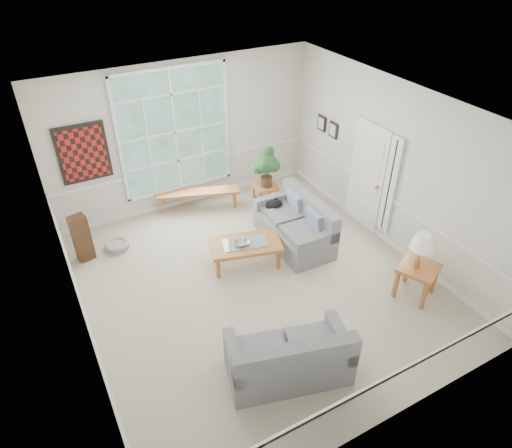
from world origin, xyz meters
The scene contains 24 objects.
floor centered at (0.00, 0.00, -0.01)m, with size 5.50×6.00×0.01m, color #AAA28D.
ceiling centered at (0.00, 0.00, 3.00)m, with size 5.50×6.00×0.02m, color white.
wall_back centered at (0.00, 3.00, 1.50)m, with size 5.50×0.02×3.00m, color silver.
wall_front centered at (0.00, -3.00, 1.50)m, with size 5.50×0.02×3.00m, color silver.
wall_left centered at (-2.75, 0.00, 1.50)m, with size 0.02×6.00×3.00m, color silver.
wall_right centered at (2.75, 0.00, 1.50)m, with size 0.02×6.00×3.00m, color silver.
window_back centered at (-0.20, 2.96, 1.65)m, with size 2.30×0.08×2.40m, color white.
entry_door centered at (2.71, 0.60, 1.05)m, with size 0.08×0.90×2.10m, color white.
door_sidelight centered at (2.71, -0.03, 1.15)m, with size 0.08×0.26×1.90m, color white.
wall_art centered at (-1.95, 2.95, 1.60)m, with size 0.90×0.06×1.10m, color maroon.
wall_frame_near centered at (2.71, 1.75, 1.55)m, with size 0.04×0.26×0.32m, color black.
wall_frame_far centered at (2.71, 2.15, 1.55)m, with size 0.04×0.26×0.32m, color black.
loveseat_right centered at (1.16, 0.67, 0.45)m, with size 0.87×1.67×0.90m, color slate.
loveseat_front centered at (-0.50, -1.80, 0.44)m, with size 1.62×0.84×0.87m, color slate.
coffee_table centered at (0.07, 0.53, 0.23)m, with size 1.22×0.67×0.45m, color #A2602F.
pewter_bowl centered at (0.00, 0.54, 0.49)m, with size 0.32×0.32×0.08m, color #9C9CA1.
window_bench centered at (0.06, 2.65, 0.20)m, with size 1.70×0.33×0.40m, color #A2602F.
end_table centered at (1.35, 2.09, 0.24)m, with size 0.47×0.47×0.47m, color #A2602F.
houseplant centered at (1.36, 2.07, 0.89)m, with size 0.49×0.49×0.84m, color #244E25, non-canonical shape.
side_table centered at (2.12, -1.48, 0.29)m, with size 0.57×0.57×0.59m, color #A2602F.
table_lamp centered at (2.08, -1.45, 0.90)m, with size 0.36×0.36×0.62m, color white, non-canonical shape.
pet_bed centered at (-1.83, 2.07, 0.07)m, with size 0.44×0.44×0.13m, color gray.
floor_speaker centered at (-2.40, 2.05, 0.45)m, with size 0.28×0.22×0.90m, color #3C2515.
cat centered at (1.08, 1.26, 0.55)m, with size 0.35×0.25×0.17m, color black.
Camera 1 is at (-2.78, -5.10, 5.24)m, focal length 32.00 mm.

